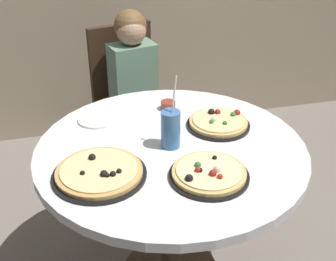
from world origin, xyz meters
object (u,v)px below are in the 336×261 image
soda_cup (170,129)px  sauce_bowl (168,105)px  diner_child (139,113)px  pizza_veggie (209,174)px  chair_wooden (128,94)px  dining_table (171,168)px  pizza_pepperoni (218,123)px  pizza_cheese (99,173)px  plate_small (98,119)px

soda_cup → sauce_bowl: size_ratio=4.37×
diner_child → pizza_veggie: bearing=-86.4°
chair_wooden → sauce_bowl: bearing=-82.2°
dining_table → chair_wooden: size_ratio=1.18×
chair_wooden → pizza_veggie: bearing=-85.3°
pizza_pepperoni → pizza_veggie: bearing=-114.7°
pizza_cheese → soda_cup: (0.31, 0.14, 0.06)m
diner_child → dining_table: bearing=-91.2°
diner_child → sauce_bowl: diner_child is taller
diner_child → pizza_cheese: size_ratio=3.06×
pizza_veggie → pizza_cheese: size_ratio=0.85×
chair_wooden → pizza_cheese: (-0.29, -1.14, 0.24)m
pizza_veggie → soda_cup: (-0.08, 0.25, 0.06)m
chair_wooden → soda_cup: bearing=-88.9°
plate_small → chair_wooden: bearing=70.5°
sauce_bowl → pizza_pepperoni: bearing=-50.3°
soda_cup → plate_small: (-0.27, 0.30, -0.08)m
pizza_cheese → sauce_bowl: (0.38, 0.47, 0.00)m
diner_child → soda_cup: 0.89m
pizza_veggie → soda_cup: size_ratio=0.98×
chair_wooden → pizza_cheese: 1.20m
diner_child → plate_small: (-0.29, -0.52, 0.27)m
soda_cup → plate_small: bearing=131.8°
sauce_bowl → plate_small: 0.34m
diner_child → chair_wooden: bearing=101.7°
dining_table → soda_cup: bearing=101.8°
pizza_pepperoni → diner_child: bearing=108.2°
dining_table → plate_small: plate_small is taller
soda_cup → chair_wooden: bearing=91.1°
plate_small → pizza_cheese: bearing=-95.3°
dining_table → pizza_veggie: size_ratio=3.73×
pizza_cheese → diner_child: bearing=71.3°
pizza_veggie → plate_small: bearing=122.8°
sauce_bowl → soda_cup: bearing=-102.6°
pizza_veggie → plate_small: pizza_veggie is taller
dining_table → plate_small: bearing=131.3°
dining_table → pizza_cheese: size_ratio=3.18×
sauce_bowl → pizza_cheese: bearing=-129.0°
sauce_bowl → plate_small: size_ratio=0.39×
diner_child → plate_small: 0.65m
dining_table → plate_small: (-0.27, 0.31, 0.11)m
soda_cup → sauce_bowl: soda_cup is taller
chair_wooden → plate_small: bearing=-109.5°
diner_child → plate_small: size_ratio=6.01×
pizza_pepperoni → plate_small: (-0.52, 0.19, -0.01)m
dining_table → chair_wooden: 1.01m
diner_child → pizza_cheese: bearing=-108.7°
diner_child → pizza_cheese: diner_child is taller
chair_wooden → pizza_veggie: 1.28m
chair_wooden → pizza_cheese: bearing=-104.2°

